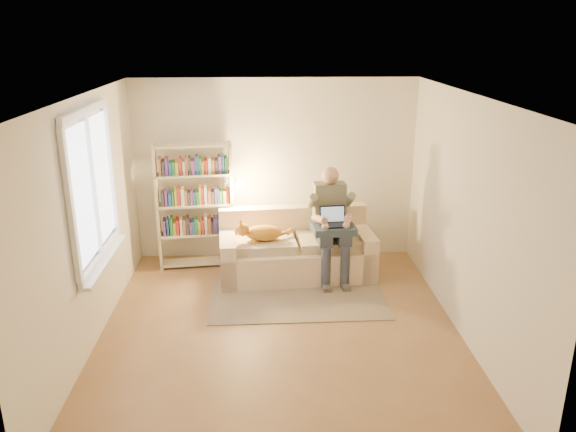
{
  "coord_description": "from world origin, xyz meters",
  "views": [
    {
      "loc": [
        -0.16,
        -5.59,
        3.23
      ],
      "look_at": [
        0.13,
        1.0,
        1.02
      ],
      "focal_mm": 35.0,
      "sensor_mm": 36.0,
      "label": 1
    }
  ],
  "objects_px": {
    "sofa": "(296,252)",
    "person": "(331,218)",
    "laptop": "(335,220)",
    "bookshelf": "(195,200)",
    "cat": "(260,233)"
  },
  "relations": [
    {
      "from": "person",
      "to": "bookshelf",
      "type": "relative_size",
      "value": 0.85
    },
    {
      "from": "sofa",
      "to": "laptop",
      "type": "height_order",
      "value": "laptop"
    },
    {
      "from": "person",
      "to": "cat",
      "type": "relative_size",
      "value": 2.09
    },
    {
      "from": "person",
      "to": "cat",
      "type": "bearing_deg",
      "value": 178.56
    },
    {
      "from": "person",
      "to": "laptop",
      "type": "bearing_deg",
      "value": -81.15
    },
    {
      "from": "laptop",
      "to": "bookshelf",
      "type": "distance_m",
      "value": 1.98
    },
    {
      "from": "sofa",
      "to": "cat",
      "type": "height_order",
      "value": "sofa"
    },
    {
      "from": "sofa",
      "to": "bookshelf",
      "type": "xyz_separation_m",
      "value": [
        -1.38,
        0.36,
        0.66
      ]
    },
    {
      "from": "sofa",
      "to": "bookshelf",
      "type": "height_order",
      "value": "bookshelf"
    },
    {
      "from": "bookshelf",
      "to": "cat",
      "type": "bearing_deg",
      "value": -37.66
    },
    {
      "from": "person",
      "to": "sofa",
      "type": "bearing_deg",
      "value": 160.86
    },
    {
      "from": "person",
      "to": "laptop",
      "type": "relative_size",
      "value": 4.24
    },
    {
      "from": "sofa",
      "to": "person",
      "type": "bearing_deg",
      "value": -19.14
    },
    {
      "from": "bookshelf",
      "to": "person",
      "type": "bearing_deg",
      "value": -21.48
    },
    {
      "from": "sofa",
      "to": "person",
      "type": "xyz_separation_m",
      "value": [
        0.46,
        -0.12,
        0.53
      ]
    }
  ]
}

